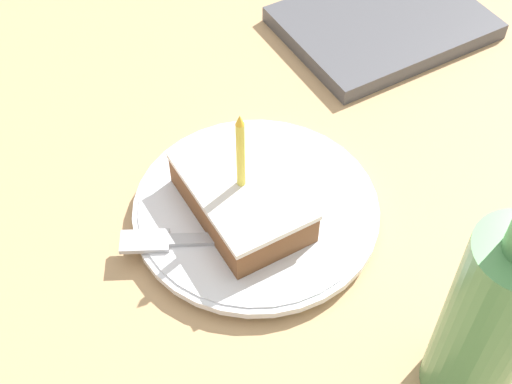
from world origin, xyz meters
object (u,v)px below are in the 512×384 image
object	(u,v)px
bottle	(492,318)
marble_board	(383,23)
plate	(256,210)
cake_slice	(242,196)
fork	(198,239)

from	to	relation	value
bottle	marble_board	bearing A→B (deg)	-118.55
plate	cake_slice	xyz separation A→B (m)	(0.01, -0.00, 0.03)
plate	bottle	bearing A→B (deg)	104.81
plate	fork	xyz separation A→B (m)	(0.07, 0.01, 0.01)
cake_slice	fork	xyz separation A→B (m)	(0.05, 0.01, -0.02)
bottle	marble_board	size ratio (longest dim) A/B	1.04
plate	marble_board	size ratio (longest dim) A/B	0.99
fork	bottle	world-z (taller)	bottle
bottle	fork	bearing A→B (deg)	-59.87
cake_slice	fork	distance (m)	0.06
plate	bottle	world-z (taller)	bottle
fork	bottle	size ratio (longest dim) A/B	0.63
cake_slice	fork	bearing A→B (deg)	12.68
bottle	plate	bearing A→B (deg)	-75.19
cake_slice	marble_board	bearing A→B (deg)	-149.45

